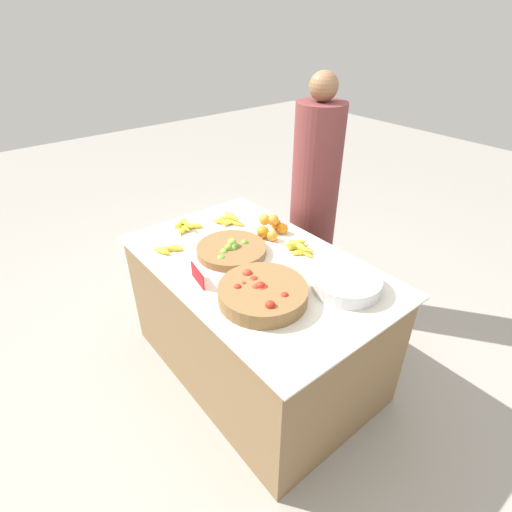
% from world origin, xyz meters
% --- Properties ---
extents(ground_plane, '(12.00, 12.00, 0.00)m').
position_xyz_m(ground_plane, '(0.00, 0.00, 0.00)').
color(ground_plane, '#A39E93').
extents(market_table, '(1.51, 0.95, 0.79)m').
position_xyz_m(market_table, '(0.00, 0.00, 0.40)').
color(market_table, olive).
rests_on(market_table, ground_plane).
extents(lime_bowl, '(0.40, 0.40, 0.09)m').
position_xyz_m(lime_bowl, '(-0.17, -0.04, 0.82)').
color(lime_bowl, olive).
rests_on(lime_bowl, market_table).
extents(tomato_basket, '(0.43, 0.43, 0.10)m').
position_xyz_m(tomato_basket, '(0.26, -0.17, 0.83)').
color(tomato_basket, olive).
rests_on(tomato_basket, market_table).
extents(orange_pile, '(0.18, 0.21, 0.12)m').
position_xyz_m(orange_pile, '(-0.20, 0.28, 0.84)').
color(orange_pile, orange).
rests_on(orange_pile, market_table).
extents(metal_bowl, '(0.34, 0.34, 0.07)m').
position_xyz_m(metal_bowl, '(0.46, 0.20, 0.83)').
color(metal_bowl, silver).
rests_on(metal_bowl, market_table).
extents(price_sign, '(0.16, 0.03, 0.09)m').
position_xyz_m(price_sign, '(-0.05, -0.34, 0.83)').
color(price_sign, red).
rests_on(price_sign, market_table).
extents(banana_bunch_middle_right, '(0.15, 0.19, 0.06)m').
position_xyz_m(banana_bunch_middle_right, '(-0.59, -0.10, 0.81)').
color(banana_bunch_middle_right, yellow).
rests_on(banana_bunch_middle_right, market_table).
extents(banana_bunch_middle_left, '(0.13, 0.16, 0.03)m').
position_xyz_m(banana_bunch_middle_left, '(-0.42, -0.31, 0.81)').
color(banana_bunch_middle_left, yellow).
rests_on(banana_bunch_middle_left, market_table).
extents(banana_bunch_front_center, '(0.18, 0.17, 0.06)m').
position_xyz_m(banana_bunch_front_center, '(-0.49, 0.16, 0.81)').
color(banana_bunch_front_center, yellow).
rests_on(banana_bunch_front_center, market_table).
extents(banana_bunch_front_right, '(0.18, 0.16, 0.06)m').
position_xyz_m(banana_bunch_front_right, '(0.06, 0.27, 0.82)').
color(banana_bunch_front_right, yellow).
rests_on(banana_bunch_front_right, market_table).
extents(vendor_person, '(0.32, 0.32, 1.67)m').
position_xyz_m(vendor_person, '(-0.29, 0.75, 0.78)').
color(vendor_person, brown).
rests_on(vendor_person, ground_plane).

